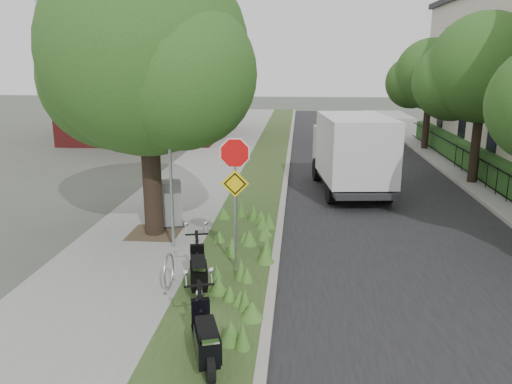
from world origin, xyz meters
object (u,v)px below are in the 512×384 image
scooter_near (199,275)px  scooter_far (206,343)px  box_truck (352,150)px  utility_cabinet (166,205)px  sign_assembly (235,177)px

scooter_near → scooter_far: scooter_far is taller
scooter_near → box_truck: bearing=66.3°
box_truck → utility_cabinet: bearing=-140.4°
sign_assembly → scooter_far: sign_assembly is taller
scooter_near → box_truck: (3.99, 9.09, 1.12)m
sign_assembly → box_truck: sign_assembly is taller
sign_assembly → scooter_far: bearing=-89.7°
sign_assembly → scooter_far: (0.02, -3.93, -1.81)m
scooter_near → box_truck: 9.99m
scooter_near → scooter_far: 2.65m
box_truck → scooter_far: bearing=-106.1°
utility_cabinet → box_truck: bearing=39.6°
sign_assembly → scooter_near: bearing=-114.3°
sign_assembly → utility_cabinet: (-2.45, 2.92, -1.56)m
sign_assembly → box_truck: 8.46m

